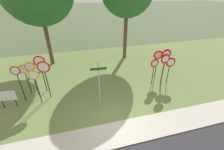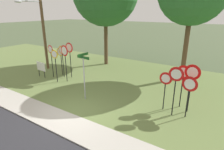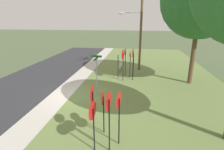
# 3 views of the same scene
# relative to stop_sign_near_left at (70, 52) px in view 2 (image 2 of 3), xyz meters

# --- Properties ---
(ground_plane) EXTENTS (160.00, 160.00, 0.00)m
(ground_plane) POSITION_rel_stop_sign_near_left_xyz_m (4.12, -4.18, -2.12)
(ground_plane) COLOR #4C5B3D
(sidewalk_strip) EXTENTS (44.00, 1.60, 0.06)m
(sidewalk_strip) POSITION_rel_stop_sign_near_left_xyz_m (4.12, -4.98, -2.09)
(sidewalk_strip) COLOR #BCB7AD
(sidewalk_strip) RESTS_ON ground_plane
(grass_median) EXTENTS (44.00, 12.00, 0.04)m
(grass_median) POSITION_rel_stop_sign_near_left_xyz_m (4.12, 1.82, -2.10)
(grass_median) COLOR olive
(grass_median) RESTS_ON ground_plane
(stop_sign_near_left) EXTENTS (0.77, 0.11, 2.83)m
(stop_sign_near_left) POSITION_rel_stop_sign_near_left_xyz_m (0.00, 0.00, 0.00)
(stop_sign_near_left) COLOR black
(stop_sign_near_left) RESTS_ON grass_median
(stop_sign_near_right) EXTENTS (0.62, 0.11, 2.47)m
(stop_sign_near_right) POSITION_rel_stop_sign_near_left_xyz_m (-0.18, -1.34, -0.32)
(stop_sign_near_right) COLOR black
(stop_sign_near_right) RESTS_ON grass_median
(stop_sign_far_left) EXTENTS (0.61, 0.11, 2.62)m
(stop_sign_far_left) POSITION_rel_stop_sign_near_left_xyz_m (-1.29, -0.77, -0.22)
(stop_sign_far_left) COLOR black
(stop_sign_far_left) RESTS_ON grass_median
(stop_sign_far_center) EXTENTS (0.79, 0.13, 2.79)m
(stop_sign_far_center) POSITION_rel_stop_sign_near_left_xyz_m (0.34, -0.84, -0.02)
(stop_sign_far_center) COLOR black
(stop_sign_far_center) RESTS_ON grass_median
(stop_sign_far_right) EXTENTS (0.67, 0.13, 2.33)m
(stop_sign_far_right) POSITION_rel_stop_sign_near_left_xyz_m (-1.07, 0.02, -0.40)
(stop_sign_far_right) COLOR black
(stop_sign_far_right) RESTS_ON grass_median
(stop_sign_center_tall) EXTENTS (0.64, 0.10, 2.57)m
(stop_sign_center_tall) POSITION_rel_stop_sign_near_left_xyz_m (-0.57, -0.27, -0.24)
(stop_sign_center_tall) COLOR black
(stop_sign_center_tall) RESTS_ON grass_median
(yield_sign_near_left) EXTENTS (0.80, 0.12, 2.65)m
(yield_sign_near_left) POSITION_rel_stop_sign_near_left_xyz_m (9.19, -0.64, -0.08)
(yield_sign_near_left) COLOR black
(yield_sign_near_left) RESTS_ON grass_median
(yield_sign_near_right) EXTENTS (0.74, 0.10, 2.63)m
(yield_sign_near_right) POSITION_rel_stop_sign_near_left_xyz_m (8.59, -1.43, -0.11)
(yield_sign_near_right) COLOR black
(yield_sign_near_right) RESTS_ON grass_median
(yield_sign_far_left) EXTENTS (0.67, 0.10, 2.16)m
(yield_sign_far_left) POSITION_rel_stop_sign_near_left_xyz_m (8.01, -1.09, -0.48)
(yield_sign_far_left) COLOR black
(yield_sign_far_left) RESTS_ON grass_median
(yield_sign_far_right) EXTENTS (0.76, 0.14, 2.21)m
(yield_sign_far_right) POSITION_rel_stop_sign_near_left_xyz_m (9.23, -1.26, -0.44)
(yield_sign_far_right) COLOR black
(yield_sign_far_right) RESTS_ON grass_median
(yield_sign_center) EXTENTS (0.74, 0.17, 2.45)m
(yield_sign_center) POSITION_rel_stop_sign_near_left_xyz_m (8.70, -0.30, -0.25)
(yield_sign_center) COLOR black
(yield_sign_center) RESTS_ON grass_median
(street_name_post) EXTENTS (0.96, 0.82, 2.88)m
(street_name_post) POSITION_rel_stop_sign_near_left_xyz_m (3.56, -2.43, -0.36)
(street_name_post) COLOR #9EA0A8
(street_name_post) RESTS_ON grass_median
(utility_pole) EXTENTS (2.10, 2.42, 8.16)m
(utility_pole) POSITION_rel_stop_sign_near_left_xyz_m (-3.62, 0.44, 2.35)
(utility_pole) COLOR brown
(utility_pole) RESTS_ON grass_median
(notice_board) EXTENTS (1.10, 0.13, 1.25)m
(notice_board) POSITION_rel_stop_sign_near_left_xyz_m (-2.06, -1.25, -1.24)
(notice_board) COLOR black
(notice_board) RESTS_ON grass_median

